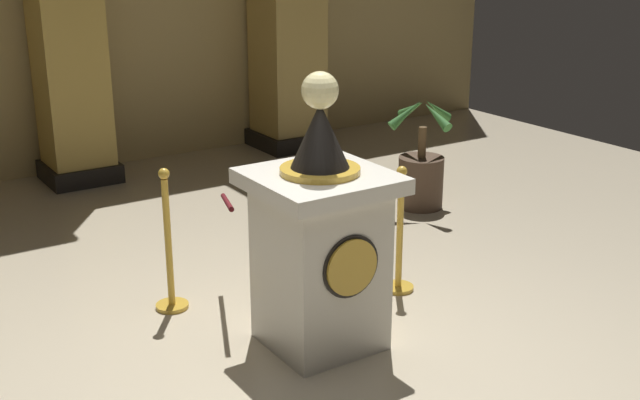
# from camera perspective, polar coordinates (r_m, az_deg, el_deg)

# --- Properties ---
(ground_plane) EXTENTS (12.40, 12.40, 0.00)m
(ground_plane) POSITION_cam_1_polar(r_m,az_deg,el_deg) (5.27, -0.38, -11.41)
(ground_plane) COLOR beige
(pedestal_clock) EXTENTS (0.85, 0.85, 1.82)m
(pedestal_clock) POSITION_cam_1_polar(r_m,az_deg,el_deg) (5.20, 0.02, -3.03)
(pedestal_clock) COLOR silver
(pedestal_clock) RESTS_ON ground_plane
(stanchion_near) EXTENTS (0.24, 0.24, 0.99)m
(stanchion_near) POSITION_cam_1_polar(r_m,az_deg,el_deg) (6.15, 5.61, -3.39)
(stanchion_near) COLOR gold
(stanchion_near) RESTS_ON ground_plane
(stanchion_far) EXTENTS (0.24, 0.24, 1.06)m
(stanchion_far) POSITION_cam_1_polar(r_m,az_deg,el_deg) (5.92, -10.57, -4.20)
(stanchion_far) COLOR gold
(stanchion_far) RESTS_ON ground_plane
(velvet_rope) EXTENTS (1.16, 1.14, 0.22)m
(velvet_rope) POSITION_cam_1_polar(r_m,az_deg,el_deg) (5.82, -2.37, 0.09)
(velvet_rope) COLOR #591419
(potted_palm_right) EXTENTS (0.75, 0.76, 1.12)m
(potted_palm_right) POSITION_cam_1_polar(r_m,az_deg,el_deg) (8.03, 7.12, 1.92)
(potted_palm_right) COLOR #4C3828
(potted_palm_right) RESTS_ON ground_plane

